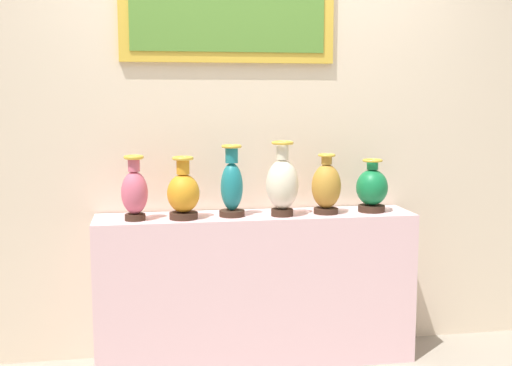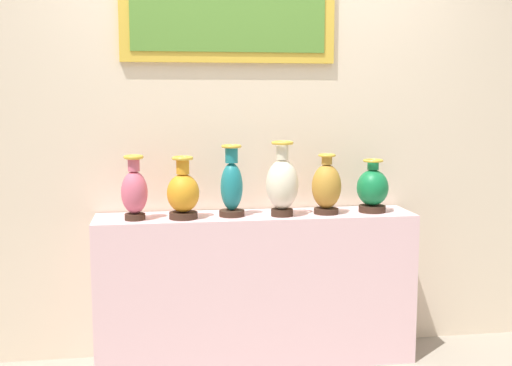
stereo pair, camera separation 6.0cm
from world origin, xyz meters
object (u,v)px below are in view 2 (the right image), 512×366
at_px(vase_ochre, 326,187).
at_px(vase_emerald, 373,189).
at_px(vase_rose, 134,191).
at_px(vase_teal, 232,186).
at_px(vase_ivory, 282,184).
at_px(vase_amber, 183,193).

xyz_separation_m(vase_ochre, vase_emerald, (0.28, 0.01, -0.02)).
bearing_deg(vase_ochre, vase_rose, -178.86).
bearing_deg(vase_teal, vase_ivory, -7.26).
height_order(vase_rose, vase_emerald, vase_rose).
bearing_deg(vase_amber, vase_rose, 179.05).
relative_size(vase_teal, vase_ivory, 0.95).
bearing_deg(vase_amber, vase_ochre, 1.81).
distance_m(vase_rose, vase_ochre, 1.08).
distance_m(vase_rose, vase_emerald, 1.35).
bearing_deg(vase_teal, vase_emerald, 0.52).
bearing_deg(vase_ivory, vase_teal, 172.74).
relative_size(vase_rose, vase_emerald, 1.15).
distance_m(vase_amber, vase_ivory, 0.55).
xyz_separation_m(vase_amber, vase_emerald, (1.09, 0.04, -0.01)).
xyz_separation_m(vase_rose, vase_ochre, (1.08, 0.02, -0.00)).
distance_m(vase_rose, vase_amber, 0.26).
distance_m(vase_amber, vase_ochre, 0.81).
bearing_deg(vase_rose, vase_teal, 3.10).
distance_m(vase_rose, vase_teal, 0.53).
height_order(vase_amber, vase_emerald, vase_amber).
height_order(vase_amber, vase_teal, vase_teal).
height_order(vase_teal, vase_ivory, vase_ivory).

